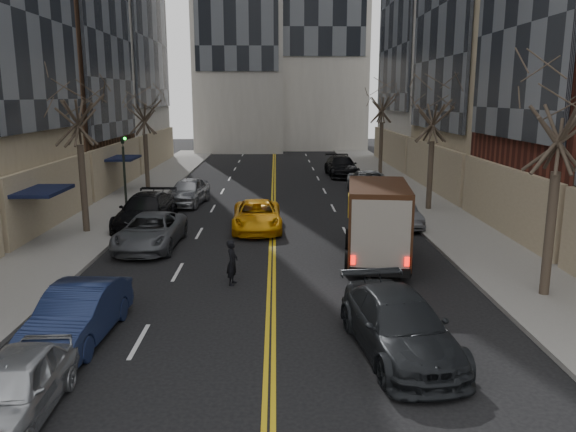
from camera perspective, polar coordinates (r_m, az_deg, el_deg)
The scene contains 20 objects.
sidewalk_left at distance 34.82m, azimuth -16.49°, elevation 1.14°, with size 4.00×66.00×0.15m, color slate.
sidewalk_right at distance 34.73m, azimuth 13.52°, elevation 1.28°, with size 4.00×66.00×0.15m, color slate.
tree_lf_mid at distance 27.49m, azimuth -20.74°, elevation 11.76°, with size 3.20×3.20×8.91m.
tree_lf_far at distance 40.01m, azimuth -14.48°, elevation 11.20°, with size 3.20×3.20×8.12m.
tree_rt_near at distance 19.05m, azimuth 26.22°, elevation 11.06°, with size 3.20×3.20×8.71m.
tree_rt_mid at distance 32.16m, azimuth 14.61°, elevation 11.32°, with size 3.20×3.20×8.32m.
tree_rt_far at distance 46.79m, azimuth 9.61°, elevation 12.36°, with size 3.20×3.20×9.11m.
traffic_signal at distance 29.21m, azimuth -16.30°, elevation 4.58°, with size 0.29×0.26×4.70m.
ups_truck at distance 21.92m, azimuth 9.01°, elevation -0.69°, with size 2.94×6.03×3.18m.
observer_sedan at distance 14.63m, azimuth 11.25°, elevation -10.85°, with size 2.79×5.42×1.51m.
taxi at distance 27.27m, azimuth -3.17°, elevation 0.02°, with size 2.31×5.01×1.39m, color orange.
pedestrian at distance 19.46m, azimuth -5.68°, elevation -4.71°, with size 0.58×0.38×1.58m, color black.
parked_lf_a at distance 12.95m, azimuth -26.10°, elevation -15.42°, with size 1.60×3.99×1.36m, color #B2B6BA.
parked_lf_b at distance 16.11m, azimuth -20.53°, elevation -9.28°, with size 1.56×4.47×1.47m, color #131C3B.
parked_lf_c at distance 24.75m, azimuth -13.80°, elevation -1.52°, with size 2.38×5.16×1.43m, color #4E5156.
parked_lf_d at distance 28.71m, azimuth -14.24°, elevation 0.51°, with size 2.28×5.60×1.62m, color black.
parked_lf_e at distance 34.12m, azimuth -10.12°, elevation 2.47°, with size 1.88×4.66×1.59m, color #A4A7AC.
parked_rt_a at distance 28.54m, azimuth 11.19°, elevation 0.28°, with size 1.40×4.03×1.33m, color #46484D.
parked_rt_b at distance 37.21m, azimuth 8.27°, elevation 3.30°, with size 2.59×5.62×1.56m, color #B3B7BB.
parked_rt_c at distance 45.79m, azimuth 5.45°, elevation 5.05°, with size 2.28×5.61×1.63m, color black.
Camera 1 is at (0.17, -5.98, 6.40)m, focal length 35.00 mm.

